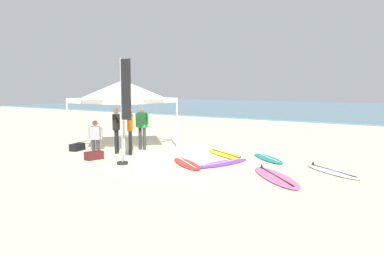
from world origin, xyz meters
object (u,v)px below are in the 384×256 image
(person_black, at_px, (116,127))
(surfboard_red, at_px, (187,163))
(person_grey, at_px, (95,134))
(surfboard_yellow, at_px, (226,155))
(surfboard_pink, at_px, (276,177))
(person_green, at_px, (142,125))
(surfboard_white, at_px, (333,171))
(gear_bag_by_pole, at_px, (94,155))
(surfboard_teal, at_px, (268,158))
(canopy_tent, at_px, (123,89))
(gear_bag_near_tent, at_px, (77,147))
(banner_flag, at_px, (124,116))
(surfboard_purple, at_px, (224,163))
(person_orange, at_px, (130,128))

(person_black, bearing_deg, surfboard_red, -3.56)
(surfboard_red, distance_m, person_grey, 4.43)
(surfboard_yellow, relative_size, person_grey, 2.00)
(surfboard_pink, xyz_separation_m, person_green, (-6.18, 1.47, 0.95))
(person_grey, bearing_deg, surfboard_white, 9.37)
(person_black, height_order, gear_bag_by_pole, person_black)
(surfboard_white, height_order, surfboard_teal, same)
(canopy_tent, distance_m, surfboard_red, 4.58)
(surfboard_pink, height_order, gear_bag_near_tent, gear_bag_near_tent)
(surfboard_yellow, xyz_separation_m, banner_flag, (-1.90, -3.23, 1.54))
(surfboard_purple, xyz_separation_m, person_black, (-4.31, -0.55, 0.95))
(surfboard_teal, xyz_separation_m, person_grey, (-6.20, -2.23, 0.62))
(person_black, xyz_separation_m, banner_flag, (1.74, -1.33, 0.59))
(surfboard_yellow, relative_size, gear_bag_by_pole, 3.99)
(surfboard_yellow, bearing_deg, person_green, -167.72)
(canopy_tent, bearing_deg, banner_flag, -44.74)
(surfboard_yellow, height_order, person_green, person_green)
(surfboard_pink, distance_m, surfboard_red, 3.05)
(surfboard_yellow, bearing_deg, gear_bag_by_pole, -136.46)
(surfboard_red, relative_size, banner_flag, 0.59)
(surfboard_yellow, bearing_deg, surfboard_red, -97.31)
(person_orange, xyz_separation_m, person_grey, (-1.55, -0.32, -0.33))
(person_green, distance_m, banner_flag, 2.97)
(surfboard_purple, height_order, gear_bag_by_pole, gear_bag_by_pole)
(gear_bag_by_pole, bearing_deg, gear_bag_near_tent, 156.43)
(canopy_tent, relative_size, surfboard_purple, 1.40)
(surfboard_white, distance_m, person_orange, 7.14)
(surfboard_white, bearing_deg, surfboard_red, -160.35)
(surfboard_teal, height_order, gear_bag_by_pole, gear_bag_by_pole)
(surfboard_purple, xyz_separation_m, person_orange, (-3.78, -0.37, 0.95))
(person_grey, bearing_deg, surfboard_purple, 7.39)
(surfboard_purple, relative_size, gear_bag_by_pole, 3.75)
(surfboard_pink, distance_m, surfboard_teal, 2.70)
(person_black, relative_size, gear_bag_near_tent, 2.85)
(gear_bag_near_tent, height_order, gear_bag_by_pole, same)
(surfboard_red, bearing_deg, surfboard_purple, 39.12)
(surfboard_purple, bearing_deg, gear_bag_by_pole, -155.22)
(person_green, bearing_deg, surfboard_white, 0.88)
(person_orange, bearing_deg, gear_bag_by_pole, -100.53)
(surfboard_purple, height_order, person_orange, person_orange)
(surfboard_white, distance_m, person_grey, 8.68)
(canopy_tent, height_order, banner_flag, banner_flag)
(surfboard_purple, distance_m, banner_flag, 3.54)
(person_black, bearing_deg, canopy_tent, 117.53)
(person_black, bearing_deg, person_orange, 18.99)
(surfboard_purple, distance_m, person_grey, 5.41)
(surfboard_pink, height_order, person_black, person_black)
(surfboard_purple, height_order, surfboard_yellow, same)
(surfboard_white, height_order, banner_flag, banner_flag)
(person_black, bearing_deg, surfboard_yellow, 27.58)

